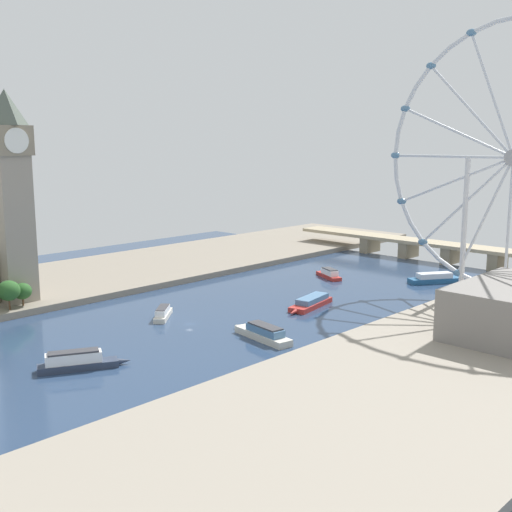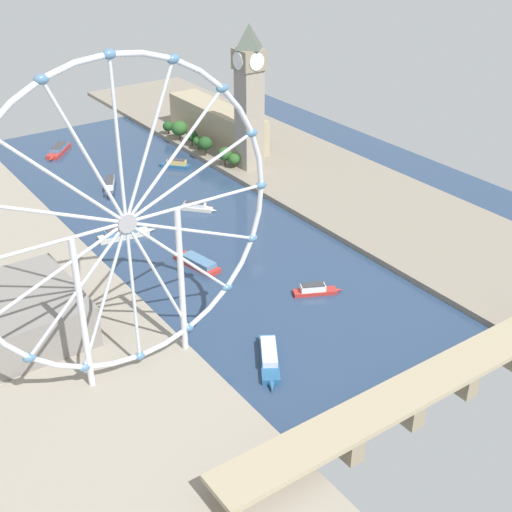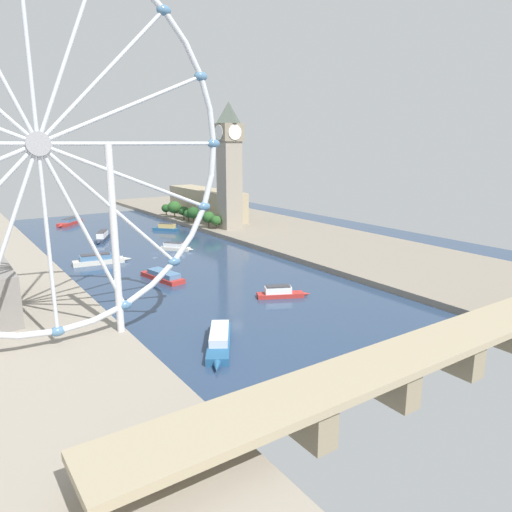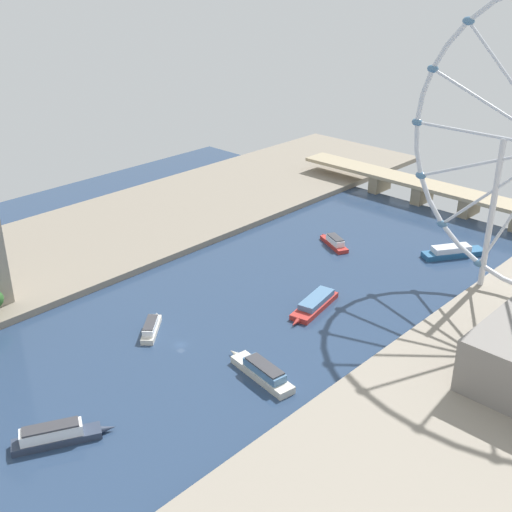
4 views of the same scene
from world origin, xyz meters
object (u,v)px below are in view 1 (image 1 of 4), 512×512
(clock_tower, at_px, (11,193))
(tour_boat_6, at_px, (311,303))
(river_bridge, at_px, (429,246))
(tour_boat_1, at_px, (329,274))
(tour_boat_3, at_px, (263,333))
(tour_boat_4, at_px, (437,279))
(tour_boat_5, at_px, (163,313))
(tour_boat_0, at_px, (78,361))

(clock_tower, distance_m, tour_boat_6, 137.40)
(tour_boat_6, bearing_deg, river_bridge, 176.79)
(tour_boat_6, bearing_deg, tour_boat_1, -160.61)
(clock_tower, xyz_separation_m, tour_boat_3, (109.34, 40.57, -47.75))
(tour_boat_3, bearing_deg, river_bridge, -70.49)
(tour_boat_6, bearing_deg, tour_boat_3, 7.94)
(tour_boat_3, bearing_deg, tour_boat_4, -80.96)
(tour_boat_4, bearing_deg, tour_boat_5, -166.88)
(tour_boat_3, bearing_deg, tour_boat_6, -62.36)
(tour_boat_5, distance_m, tour_boat_6, 64.95)
(tour_boat_1, bearing_deg, tour_boat_6, 146.30)
(clock_tower, height_order, river_bridge, clock_tower)
(river_bridge, bearing_deg, tour_boat_5, -94.35)
(tour_boat_1, bearing_deg, tour_boat_5, 115.24)
(tour_boat_0, distance_m, tour_boat_1, 168.52)
(clock_tower, distance_m, river_bridge, 241.35)
(clock_tower, bearing_deg, river_bridge, 71.72)
(tour_boat_0, distance_m, tour_boat_4, 196.87)
(tour_boat_0, relative_size, tour_boat_3, 0.88)
(river_bridge, relative_size, tour_boat_5, 10.06)
(tour_boat_3, bearing_deg, tour_boat_0, 80.56)
(river_bridge, xyz_separation_m, tour_boat_4, (34.39, -53.50, -6.40))
(tour_boat_4, distance_m, tour_boat_6, 84.69)
(tour_boat_0, xyz_separation_m, tour_boat_1, (-26.62, 166.40, -0.56))
(clock_tower, bearing_deg, tour_boat_6, 43.82)
(tour_boat_0, xyz_separation_m, tour_boat_6, (4.71, 112.62, -0.66))
(tour_boat_1, distance_m, tour_boat_3, 112.94)
(river_bridge, bearing_deg, tour_boat_3, -79.36)
(tour_boat_1, height_order, tour_boat_5, tour_boat_1)
(tour_boat_5, bearing_deg, tour_boat_3, -122.71)
(tour_boat_0, bearing_deg, tour_boat_3, 9.19)
(tour_boat_4, bearing_deg, tour_boat_0, -153.53)
(tour_boat_1, bearing_deg, river_bridge, -72.87)
(clock_tower, xyz_separation_m, tour_boat_5, (59.93, 33.12, -48.05))
(river_bridge, height_order, tour_boat_4, river_bridge)
(tour_boat_1, xyz_separation_m, tour_boat_4, (47.43, 29.37, 0.07))
(tour_boat_1, distance_m, tour_boat_5, 109.78)
(tour_boat_3, height_order, tour_boat_6, tour_boat_3)
(tour_boat_0, bearing_deg, tour_boat_5, 53.98)
(tour_boat_4, bearing_deg, clock_tower, -179.78)
(clock_tower, xyz_separation_m, tour_boat_4, (108.95, 172.25, -47.97))
(river_bridge, distance_m, tour_boat_1, 84.13)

